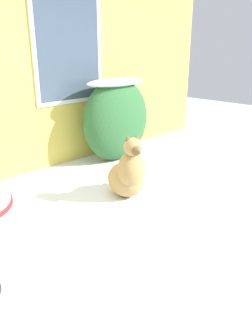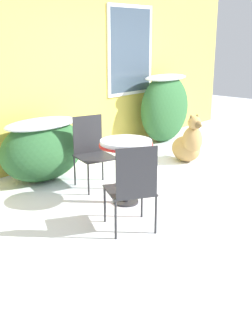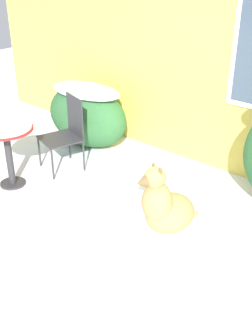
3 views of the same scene
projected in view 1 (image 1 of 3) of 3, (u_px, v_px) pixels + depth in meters
ground_plane at (130, 230)px, 3.35m from camera, size 16.00×16.00×0.00m
house_wall at (14, 67)px, 4.31m from camera, size 8.00×0.10×2.96m
shrub_middle at (116, 118)px, 5.20m from camera, size 1.26×0.64×1.30m
dog at (128, 174)px, 3.98m from camera, size 0.61×0.76×0.81m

